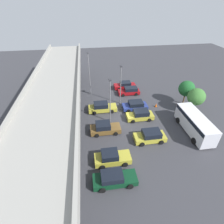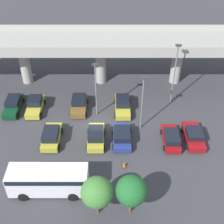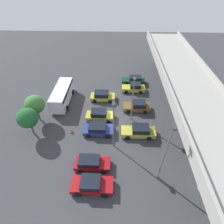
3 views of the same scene
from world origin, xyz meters
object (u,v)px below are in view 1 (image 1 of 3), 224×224
object	(u,v)px
parked_car_3	(105,128)
tree_front_centre	(187,89)
parked_car_7	(125,85)
lamp_post_near_aisle	(121,82)
tree_front_left	(196,97)
traffic_cone	(156,105)
parked_car_1	(112,158)
parked_car_8	(135,106)
parked_car_2	(150,136)
shuttle_bus	(195,123)
lamp_post_by_overpass	(89,71)
lamp_post_mid_lot	(110,98)
parked_car_6	(129,91)
parked_car_0	(114,179)
parked_car_5	(102,107)
parked_car_4	(140,115)

from	to	relation	value
parked_car_3	tree_front_centre	xyz separation A→B (m)	(5.97, -15.43, 2.33)
parked_car_7	lamp_post_near_aisle	xyz separation A→B (m)	(-5.98, 2.16, 3.63)
parked_car_7	tree_front_left	world-z (taller)	tree_front_left
tree_front_left	traffic_cone	size ratio (longest dim) A/B	6.41
parked_car_1	parked_car_8	world-z (taller)	parked_car_1
parked_car_2	parked_car_7	distance (m)	16.40
parked_car_2	parked_car_8	bearing A→B (deg)	-89.78
parked_car_7	parked_car_8	bearing A→B (deg)	90.63
shuttle_bus	lamp_post_by_overpass	bearing A→B (deg)	-134.03
lamp_post_near_aisle	lamp_post_mid_lot	distance (m)	6.00
lamp_post_by_overpass	tree_front_left	size ratio (longest dim) A/B	1.89
parked_car_3	parked_car_6	bearing A→B (deg)	60.28
parked_car_7	parked_car_8	xyz separation A→B (m)	(-8.27, -0.09, 0.02)
parked_car_0	lamp_post_mid_lot	size ratio (longest dim) A/B	0.64
parked_car_7	parked_car_3	bearing A→B (deg)	66.61
shuttle_bus	parked_car_0	bearing A→B (deg)	-62.53
lamp_post_by_overpass	parked_car_6	bearing A→B (deg)	-98.23
lamp_post_near_aisle	tree_front_centre	world-z (taller)	lamp_post_near_aisle
shuttle_bus	traffic_cone	distance (m)	8.10
tree_front_centre	parked_car_8	bearing A→B (deg)	93.20
lamp_post_by_overpass	parked_car_1	bearing A→B (deg)	-174.46
parked_car_3	tree_front_left	world-z (taller)	tree_front_left
parked_car_5	shuttle_bus	world-z (taller)	shuttle_bus
parked_car_3	lamp_post_near_aisle	distance (m)	9.32
lamp_post_near_aisle	traffic_cone	bearing A→B (deg)	-109.04
lamp_post_by_overpass	parked_car_5	bearing A→B (deg)	-165.46
parked_car_6	tree_front_left	xyz separation A→B (m)	(-8.06, -9.25, 2.34)
parked_car_7	lamp_post_by_overpass	size ratio (longest dim) A/B	0.54
traffic_cone	parked_car_4	bearing A→B (deg)	128.83
parked_car_0	parked_car_2	world-z (taller)	parked_car_2
lamp_post_near_aisle	tree_front_left	bearing A→B (deg)	-111.91
parked_car_8	tree_front_centre	distance (m)	9.72
lamp_post_mid_lot	parked_car_0	bearing A→B (deg)	174.23
lamp_post_near_aisle	parked_car_8	bearing A→B (deg)	-135.50
parked_car_1	shuttle_bus	bearing A→B (deg)	16.75
parked_car_0	parked_car_5	xyz separation A→B (m)	(14.23, -0.14, 0.04)
parked_car_2	tree_front_left	xyz separation A→B (m)	(5.68, -9.51, 2.29)
parked_car_2	parked_car_4	distance (m)	5.13
parked_car_5	parked_car_6	size ratio (longest dim) A/B	1.13
parked_car_3	tree_front_centre	size ratio (longest dim) A/B	0.98
parked_car_5	lamp_post_mid_lot	xyz separation A→B (m)	(-3.32, -0.96, 3.63)
tree_front_centre	parked_car_1	bearing A→B (deg)	127.41
parked_car_2	parked_car_7	world-z (taller)	parked_car_2
parked_car_7	lamp_post_by_overpass	world-z (taller)	lamp_post_by_overpass
parked_car_2	parked_car_6	size ratio (longest dim) A/B	1.01
traffic_cone	lamp_post_near_aisle	bearing A→B (deg)	70.96
parked_car_3	lamp_post_by_overpass	xyz separation A→B (m)	(12.19, 1.51, 4.18)
parked_car_4	lamp_post_by_overpass	xyz separation A→B (m)	(9.74, 7.60, 4.17)
parked_car_8	shuttle_bus	xyz separation A→B (m)	(-7.27, -6.96, 0.92)
parked_car_7	parked_car_0	bearing A→B (deg)	75.17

